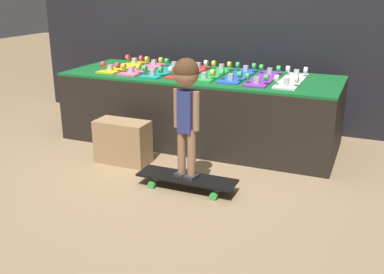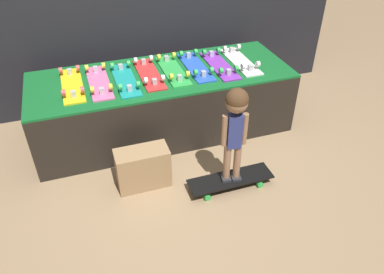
# 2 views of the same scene
# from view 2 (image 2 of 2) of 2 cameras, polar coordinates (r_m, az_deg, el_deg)

# --- Properties ---
(ground_plane) EXTENTS (16.00, 16.00, 0.00)m
(ground_plane) POSITION_cam_2_polar(r_m,az_deg,el_deg) (3.36, -1.37, -4.57)
(ground_plane) COLOR #9E7F5B
(display_rack) EXTENTS (2.43, 0.88, 0.62)m
(display_rack) POSITION_cam_2_polar(r_m,az_deg,el_deg) (3.68, -4.44, 5.23)
(display_rack) COLOR black
(display_rack) RESTS_ON ground_plane
(skateboard_yellow_on_rack) EXTENTS (0.18, 0.66, 0.09)m
(skateboard_yellow_on_rack) POSITION_cam_2_polar(r_m,az_deg,el_deg) (3.46, -17.82, 7.65)
(skateboard_yellow_on_rack) COLOR yellow
(skateboard_yellow_on_rack) RESTS_ON display_rack
(skateboard_pink_on_rack) EXTENTS (0.18, 0.66, 0.09)m
(skateboard_pink_on_rack) POSITION_cam_2_polar(r_m,az_deg,el_deg) (3.45, -14.01, 8.21)
(skateboard_pink_on_rack) COLOR pink
(skateboard_pink_on_rack) RESTS_ON display_rack
(skateboard_teal_on_rack) EXTENTS (0.18, 0.66, 0.09)m
(skateboard_teal_on_rack) POSITION_cam_2_polar(r_m,az_deg,el_deg) (3.44, -10.16, 8.69)
(skateboard_teal_on_rack) COLOR teal
(skateboard_teal_on_rack) RESTS_ON display_rack
(skateboard_red_on_rack) EXTENTS (0.18, 0.66, 0.09)m
(skateboard_red_on_rack) POSITION_cam_2_polar(r_m,az_deg,el_deg) (3.51, -6.59, 9.64)
(skateboard_red_on_rack) COLOR red
(skateboard_red_on_rack) RESTS_ON display_rack
(skateboard_green_on_rack) EXTENTS (0.18, 0.66, 0.09)m
(skateboard_green_on_rack) POSITION_cam_2_polar(r_m,az_deg,el_deg) (3.56, -2.96, 10.22)
(skateboard_green_on_rack) COLOR green
(skateboard_green_on_rack) RESTS_ON display_rack
(skateboard_blue_on_rack) EXTENTS (0.18, 0.66, 0.09)m
(skateboard_blue_on_rack) POSITION_cam_2_polar(r_m,az_deg,el_deg) (3.63, 0.55, 10.77)
(skateboard_blue_on_rack) COLOR blue
(skateboard_blue_on_rack) RESTS_ON display_rack
(skateboard_purple_on_rack) EXTENTS (0.18, 0.66, 0.09)m
(skateboard_purple_on_rack) POSITION_cam_2_polar(r_m,az_deg,el_deg) (3.67, 4.20, 10.98)
(skateboard_purple_on_rack) COLOR purple
(skateboard_purple_on_rack) RESTS_ON display_rack
(skateboard_white_on_rack) EXTENTS (0.18, 0.66, 0.09)m
(skateboard_white_on_rack) POSITION_cam_2_polar(r_m,az_deg,el_deg) (3.78, 7.38, 11.50)
(skateboard_white_on_rack) COLOR white
(skateboard_white_on_rack) RESTS_ON display_rack
(skateboard_on_floor) EXTENTS (0.71, 0.20, 0.09)m
(skateboard_on_floor) POSITION_cam_2_polar(r_m,az_deg,el_deg) (3.14, 5.89, -6.48)
(skateboard_on_floor) COLOR black
(skateboard_on_floor) RESTS_ON ground_plane
(child) EXTENTS (0.20, 0.17, 0.83)m
(child) POSITION_cam_2_polar(r_m,az_deg,el_deg) (2.77, 6.64, 2.73)
(child) COLOR #2D2D33
(child) RESTS_ON skateboard_on_floor
(storage_box) EXTENTS (0.43, 0.21, 0.35)m
(storage_box) POSITION_cam_2_polar(r_m,az_deg,el_deg) (3.10, -7.49, -4.68)
(storage_box) COLOR #A37F56
(storage_box) RESTS_ON ground_plane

